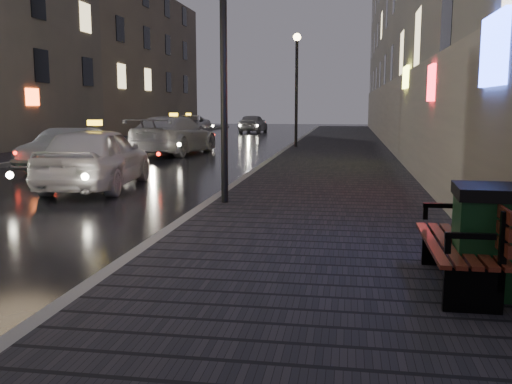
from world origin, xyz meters
TOP-DOWN VIEW (x-y plane):
  - sidewalk at (3.90, 21.00)m, footprint 4.60×58.00m
  - curb at (1.50, 21.00)m, footprint 0.20×58.00m
  - sidewalk_far at (-8.70, 21.00)m, footprint 2.40×58.00m
  - curb_far at (-7.40, 21.00)m, footprint 0.20×58.00m
  - building_near at (7.10, 25.00)m, footprint 1.80×50.00m
  - building_far_c at (-13.50, 39.00)m, footprint 6.00×22.00m
  - lamp_near at (1.85, 6.00)m, footprint 0.36×0.36m
  - lamp_far at (1.85, 22.00)m, footprint 0.36×0.36m
  - bench at (5.60, 1.06)m, footprint 0.69×1.98m
  - trash_bin at (5.80, 0.88)m, footprint 0.79×0.79m
  - taxi_near at (-2.00, 8.37)m, footprint 2.42×4.90m
  - car_left_mid at (-4.93, 12.49)m, footprint 1.68×4.17m
  - taxi_mid at (-3.20, 18.82)m, footprint 2.87×5.87m
  - taxi_far at (-6.54, 32.91)m, footprint 2.76×5.37m
  - car_far at (-3.05, 38.93)m, footprint 1.94×4.26m

SIDE VIEW (x-z plane):
  - sidewalk at x=3.90m, z-range 0.00..0.15m
  - curb at x=1.50m, z-range 0.00..0.15m
  - sidewalk_far at x=-8.70m, z-range 0.00..0.15m
  - curb_far at x=-7.40m, z-range 0.00..0.15m
  - bench at x=5.60m, z-range 0.15..1.16m
  - car_left_mid at x=-4.93m, z-range 0.00..1.35m
  - car_far at x=-3.05m, z-range 0.00..1.42m
  - taxi_far at x=-6.54m, z-range 0.00..1.45m
  - trash_bin at x=5.80m, z-range 0.16..1.30m
  - taxi_near at x=-2.00m, z-range 0.00..1.61m
  - taxi_mid at x=-3.20m, z-range 0.00..1.65m
  - lamp_near at x=1.85m, z-range 0.85..6.13m
  - lamp_far at x=1.85m, z-range 0.85..6.13m
  - building_far_c at x=-13.50m, z-range 0.00..11.00m
  - building_near at x=7.10m, z-range 0.00..13.00m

